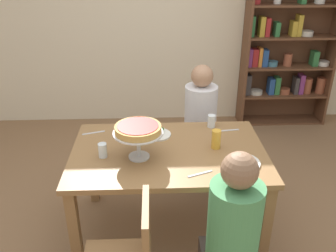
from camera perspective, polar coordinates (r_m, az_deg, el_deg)
ground_plane at (r=3.10m, az=0.08°, el=-15.72°), size 12.00×12.00×0.00m
rear_partition at (r=4.55m, az=-1.18°, el=17.84°), size 8.00×0.12×2.80m
dining_table at (r=2.71m, az=0.09°, el=-5.60°), size 1.42×0.93×0.74m
bookshelf at (r=4.72m, az=18.51°, el=13.00°), size 1.10×0.30×2.21m
diner_far_right at (r=3.48m, az=5.01°, el=-0.89°), size 0.34×0.34×1.15m
diner_near_right at (r=2.27m, az=9.92°, el=-18.76°), size 0.34×0.34×1.15m
deep_dish_pizza_stand at (r=2.49m, az=-4.74°, el=-0.77°), size 0.35×0.35×0.25m
salad_plate_near_diner at (r=2.55m, az=11.72°, el=-5.61°), size 0.25×0.25×0.07m
salad_plate_far_diner at (r=2.86m, az=-1.73°, el=-1.07°), size 0.21×0.21×0.07m
beer_glass_amber_tall at (r=2.69m, az=7.59°, el=-2.07°), size 0.07×0.07×0.14m
water_glass_clear_near at (r=3.00m, az=6.85°, el=0.79°), size 0.06×0.06×0.10m
water_glass_clear_far at (r=2.60m, az=-10.25°, el=-3.78°), size 0.06×0.06×0.10m
cutlery_fork_near at (r=2.41m, az=5.06°, el=-7.49°), size 0.17×0.08×0.00m
cutlery_knife_near at (r=2.98m, az=9.46°, el=-0.68°), size 0.18×0.04×0.00m
cutlery_fork_far at (r=2.96m, az=-11.64°, el=-1.06°), size 0.18×0.07×0.00m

